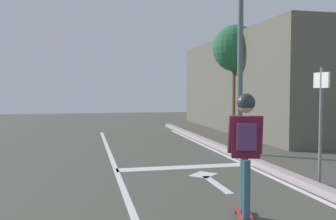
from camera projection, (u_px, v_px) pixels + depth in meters
lane_line_center at (126, 196)px, 6.47m from camera, size 0.12×20.00×0.01m
lane_line_curbside at (290, 186)px, 7.16m from camera, size 0.12×20.00×0.01m
stop_bar at (186, 167)px, 8.89m from camera, size 3.33×0.40×0.01m
lane_arrow_stem at (217, 184)px, 7.27m from camera, size 0.16×1.40×0.01m
lane_arrow_head at (203, 175)px, 8.10m from camera, size 0.71×0.71×0.01m
curb_strip at (301, 181)px, 7.21m from camera, size 0.24×24.00×0.14m
skateboard at (245, 217)px, 5.22m from camera, size 0.48×0.87×0.08m
skater at (246, 138)px, 5.15m from camera, size 0.45×0.62×1.73m
traffic_signal_mast at (215, 28)px, 10.43m from camera, size 3.83×0.34×5.32m
street_sign_post at (321, 108)px, 7.16m from camera, size 0.06×0.44×2.30m
roadside_tree at (235, 49)px, 15.15m from camera, size 1.89×1.89×4.52m
building_block at (323, 85)px, 17.87m from camera, size 10.46×11.59×4.23m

